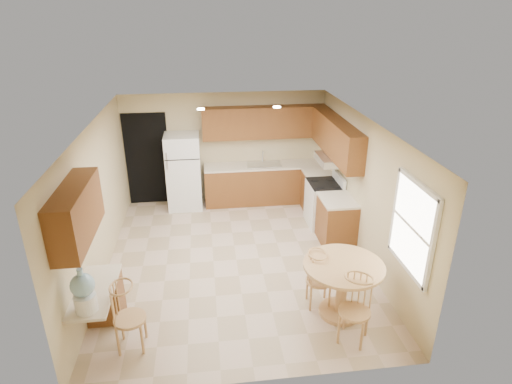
{
  "coord_description": "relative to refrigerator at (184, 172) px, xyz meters",
  "views": [
    {
      "loc": [
        -0.48,
        -6.58,
        4.19
      ],
      "look_at": [
        0.4,
        0.3,
        1.18
      ],
      "focal_mm": 30.0,
      "sensor_mm": 36.0,
      "label": 1
    }
  ],
  "objects": [
    {
      "name": "counter_right_b",
      "position": [
        2.9,
        -2.0,
        0.05
      ],
      "size": [
        0.63,
        0.8,
        0.04
      ],
      "primitive_type": "cube",
      "color": "beige",
      "rests_on": "base_cab_right_b"
    },
    {
      "name": "wall_left",
      "position": [
        -1.3,
        -2.4,
        0.41
      ],
      "size": [
        0.02,
        5.5,
        2.5
      ],
      "primitive_type": "cube",
      "color": "#C7B286",
      "rests_on": "floor"
    },
    {
      "name": "base_cab_right_b",
      "position": [
        2.9,
        -2.0,
        -0.41
      ],
      "size": [
        0.6,
        0.8,
        0.87
      ],
      "primitive_type": "cube",
      "color": "brown",
      "rests_on": "floor"
    },
    {
      "name": "upper_cab_right",
      "position": [
        3.04,
        -1.19,
        1.01
      ],
      "size": [
        0.33,
        2.42,
        0.7
      ],
      "primitive_type": "cube",
      "color": "brown",
      "rests_on": "wall_right"
    },
    {
      "name": "stove",
      "position": [
        2.88,
        -1.22,
        -0.37
      ],
      "size": [
        0.65,
        0.76,
        1.09
      ],
      "color": "white",
      "rests_on": "floor"
    },
    {
      "name": "can_light_a",
      "position": [
        0.45,
        -1.2,
        1.64
      ],
      "size": [
        0.14,
        0.14,
        0.02
      ],
      "primitive_type": "cylinder",
      "color": "white",
      "rests_on": "ceiling"
    },
    {
      "name": "chair_table_b",
      "position": [
        2.35,
        -4.69,
        -0.25
      ],
      "size": [
        0.43,
        0.5,
        0.97
      ],
      "rotation": [
        0.0,
        0.0,
        2.57
      ],
      "color": "tan",
      "rests_on": "floor"
    },
    {
      "name": "sink",
      "position": [
        1.8,
        0.05,
        0.07
      ],
      "size": [
        0.78,
        0.44,
        0.01
      ],
      "primitive_type": "cube",
      "color": "silver",
      "rests_on": "counter_back"
    },
    {
      "name": "dining_table",
      "position": [
        2.35,
        -4.05,
        -0.29
      ],
      "size": [
        1.15,
        1.15,
        0.85
      ],
      "rotation": [
        0.0,
        0.0,
        0.03
      ],
      "color": "tan",
      "rests_on": "floor"
    },
    {
      "name": "ceiling",
      "position": [
        0.95,
        -2.4,
        1.66
      ],
      "size": [
        4.5,
        5.5,
        0.02
      ],
      "primitive_type": "cube",
      "color": "white",
      "rests_on": "wall_back"
    },
    {
      "name": "counter_right_a",
      "position": [
        2.9,
        -0.54,
        0.05
      ],
      "size": [
        0.63,
        0.59,
        0.04
      ],
      "primitive_type": "cube",
      "color": "beige",
      "rests_on": "base_cab_right_a"
    },
    {
      "name": "wall_front",
      "position": [
        0.95,
        -5.15,
        0.41
      ],
      "size": [
        4.5,
        0.02,
        2.5
      ],
      "primitive_type": "cube",
      "color": "#C7B286",
      "rests_on": "floor"
    },
    {
      "name": "wall_back",
      "position": [
        0.95,
        0.35,
        0.41
      ],
      "size": [
        4.5,
        0.02,
        2.5
      ],
      "primitive_type": "cube",
      "color": "#C7B286",
      "rests_on": "floor"
    },
    {
      "name": "base_cab_right_a",
      "position": [
        2.9,
        -0.54,
        -0.41
      ],
      "size": [
        0.6,
        0.59,
        0.87
      ],
      "primitive_type": "cube",
      "color": "brown",
      "rests_on": "floor"
    },
    {
      "name": "can_light_b",
      "position": [
        1.85,
        -1.2,
        1.64
      ],
      "size": [
        0.14,
        0.14,
        0.02
      ],
      "primitive_type": "cylinder",
      "color": "white",
      "rests_on": "ceiling"
    },
    {
      "name": "counter_back",
      "position": [
        1.83,
        0.05,
        0.05
      ],
      "size": [
        2.75,
        0.63,
        0.04
      ],
      "primitive_type": "cube",
      "color": "beige",
      "rests_on": "base_cab_back"
    },
    {
      "name": "floor",
      "position": [
        0.95,
        -2.4,
        -0.84
      ],
      "size": [
        5.5,
        5.5,
        0.0
      ],
      "primitive_type": "plane",
      "color": "#C4A88E",
      "rests_on": "ground"
    },
    {
      "name": "chair_table_a",
      "position": [
        2.08,
        -3.89,
        -0.3
      ],
      "size": [
        0.4,
        0.51,
        0.9
      ],
      "rotation": [
        0.0,
        0.0,
        -1.62
      ],
      "color": "tan",
      "rests_on": "floor"
    },
    {
      "name": "wall_right",
      "position": [
        3.2,
        -2.4,
        0.41
      ],
      "size": [
        0.02,
        5.5,
        2.5
      ],
      "primitive_type": "cube",
      "color": "#C7B286",
      "rests_on": "floor"
    },
    {
      "name": "chair_desk",
      "position": [
        -0.6,
        -4.45,
        -0.26
      ],
      "size": [
        0.43,
        0.55,
        0.96
      ],
      "rotation": [
        0.0,
        0.0,
        -1.58
      ],
      "color": "tan",
      "rests_on": "floor"
    },
    {
      "name": "desk_top",
      "position": [
        -1.05,
        -4.1,
        -0.09
      ],
      "size": [
        0.5,
        1.2,
        0.04
      ],
      "primitive_type": "cube",
      "color": "beige",
      "rests_on": "desk_pedestal"
    },
    {
      "name": "range_hood",
      "position": [
        2.95,
        -1.22,
        0.58
      ],
      "size": [
        0.5,
        0.76,
        0.14
      ],
      "primitive_type": "cube",
      "color": "silver",
      "rests_on": "upper_cab_right"
    },
    {
      "name": "refrigerator",
      "position": [
        0.0,
        0.0,
        0.0
      ],
      "size": [
        0.74,
        0.72,
        1.69
      ],
      "color": "white",
      "rests_on": "floor"
    },
    {
      "name": "water_crock",
      "position": [
        -1.05,
        -4.52,
        0.2
      ],
      "size": [
        0.29,
        0.29,
        0.6
      ],
      "color": "white",
      "rests_on": "desk_top"
    },
    {
      "name": "upper_cab_left",
      "position": [
        -1.13,
        -4.0,
        1.01
      ],
      "size": [
        0.33,
        1.4,
        0.7
      ],
      "primitive_type": "cube",
      "color": "brown",
      "rests_on": "wall_left"
    },
    {
      "name": "doorway",
      "position": [
        -0.8,
        0.34,
        0.21
      ],
      "size": [
        0.9,
        0.02,
        2.1
      ],
      "primitive_type": "cube",
      "color": "black",
      "rests_on": "floor"
    },
    {
      "name": "desk_pedestal",
      "position": [
        -1.05,
        -3.72,
        -0.48
      ],
      "size": [
        0.48,
        0.42,
        0.72
      ],
      "primitive_type": "cube",
      "color": "brown",
      "rests_on": "floor"
    },
    {
      "name": "window",
      "position": [
        3.18,
        -4.25,
        0.66
      ],
      "size": [
        0.06,
        1.12,
        1.3
      ],
      "color": "white",
      "rests_on": "wall_right"
    },
    {
      "name": "upper_cab_back",
      "position": [
        1.83,
        0.19,
        1.01
      ],
      "size": [
        2.75,
        0.33,
        0.7
      ],
      "primitive_type": "cube",
      "color": "brown",
      "rests_on": "wall_back"
    },
    {
      "name": "base_cab_back",
      "position": [
        1.83,
        0.05,
        -0.41
      ],
      "size": [
        2.75,
        0.6,
        0.87
      ],
      "primitive_type": "cube",
      "color": "brown",
      "rests_on": "floor"
    }
  ]
}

